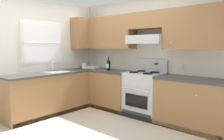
% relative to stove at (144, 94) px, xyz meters
% --- Properties ---
extents(ground_plane, '(7.04, 7.04, 0.00)m').
position_rel_stove_xyz_m(ground_plane, '(-0.41, -1.25, -0.48)').
color(ground_plane, beige).
extents(wall_back, '(4.68, 0.57, 2.55)m').
position_rel_stove_xyz_m(wall_back, '(-0.00, 0.27, 1.00)').
color(wall_back, silver).
rests_on(wall_back, ground_plane).
extents(wall_left, '(0.47, 4.00, 2.55)m').
position_rel_stove_xyz_m(wall_left, '(-2.00, -1.03, 0.87)').
color(wall_left, silver).
rests_on(wall_left, ground_plane).
extents(counter_back_run, '(3.60, 0.65, 0.91)m').
position_rel_stove_xyz_m(counter_back_run, '(-0.19, -0.01, -0.03)').
color(counter_back_run, olive).
rests_on(counter_back_run, ground_plane).
extents(counter_left_run, '(0.63, 1.91, 1.13)m').
position_rel_stove_xyz_m(counter_left_run, '(-1.65, -1.25, -0.02)').
color(counter_left_run, olive).
rests_on(counter_left_run, ground_plane).
extents(stove, '(0.76, 0.62, 1.20)m').
position_rel_stove_xyz_m(stove, '(0.00, 0.00, 0.00)').
color(stove, '#B7BABC').
rests_on(stove, ground_plane).
extents(wine_bottle, '(0.08, 0.09, 0.34)m').
position_rel_stove_xyz_m(wine_bottle, '(-0.96, -0.05, 0.57)').
color(wine_bottle, black).
rests_on(wine_bottle, counter_back_run).
extents(bowl, '(0.30, 0.23, 0.06)m').
position_rel_stove_xyz_m(bowl, '(-1.57, 0.03, 0.45)').
color(bowl, beige).
rests_on(bowl, counter_back_run).
extents(paper_towel_roll, '(0.13, 0.13, 0.13)m').
position_rel_stove_xyz_m(paper_towel_roll, '(-1.76, -0.11, 0.50)').
color(paper_towel_roll, white).
rests_on(paper_towel_roll, counter_back_run).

